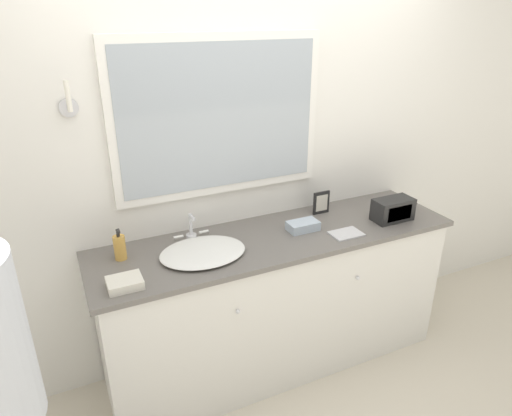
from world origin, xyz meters
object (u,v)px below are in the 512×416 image
sink_basin (202,251)px  soap_bottle (120,247)px  appliance_box (393,210)px  picture_frame (321,203)px

sink_basin → soap_bottle: soap_bottle is taller
sink_basin → appliance_box: size_ratio=1.86×
appliance_box → picture_frame: size_ratio=1.68×
sink_basin → soap_bottle: (-0.40, 0.13, 0.05)m
appliance_box → soap_bottle: bearing=172.1°
appliance_box → picture_frame: picture_frame is taller
picture_frame → sink_basin: bearing=-168.0°
sink_basin → appliance_box: (1.21, -0.09, 0.05)m
soap_bottle → appliance_box: 1.62m
soap_bottle → picture_frame: bearing=2.2°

